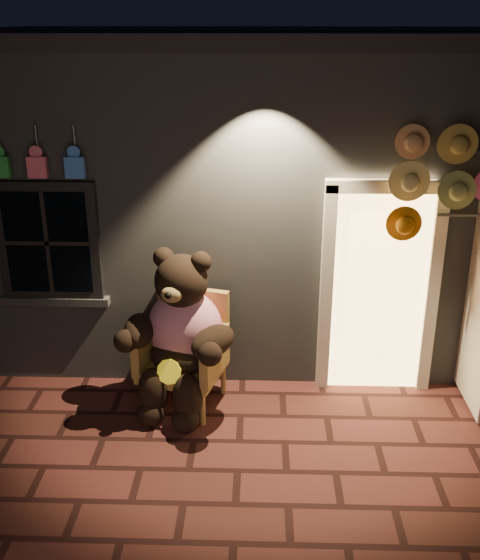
{
  "coord_description": "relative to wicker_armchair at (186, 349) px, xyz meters",
  "views": [
    {
      "loc": [
        0.17,
        -4.56,
        3.58
      ],
      "look_at": [
        -0.01,
        1.0,
        1.35
      ],
      "focal_mm": 42.0,
      "sensor_mm": 36.0,
      "label": 1
    }
  ],
  "objects": [
    {
      "name": "ground",
      "position": [
        0.55,
        -1.13,
        -0.56
      ],
      "size": [
        60.0,
        60.0,
        0.0
      ],
      "primitive_type": "plane",
      "color": "#552420",
      "rests_on": "ground"
    },
    {
      "name": "shop_building",
      "position": [
        0.55,
        2.85,
        1.18
      ],
      "size": [
        7.3,
        5.95,
        3.51
      ],
      "color": "slate",
      "rests_on": "ground"
    },
    {
      "name": "teddy_bear",
      "position": [
        -0.03,
        -0.14,
        0.23
      ],
      "size": [
        1.14,
        1.03,
        1.63
      ],
      "rotation": [
        0.0,
        0.0,
        -0.28
      ],
      "color": "#BF1441",
      "rests_on": "ground"
    },
    {
      "name": "hat_rack",
      "position": [
        2.61,
        0.14,
        1.7
      ],
      "size": [
        1.66,
        0.22,
        2.7
      ],
      "color": "#59595E",
      "rests_on": "ground"
    },
    {
      "name": "wicker_armchair",
      "position": [
        0.0,
        0.0,
        0.0
      ],
      "size": [
        0.92,
        0.87,
        1.12
      ],
      "rotation": [
        0.0,
        0.0,
        -0.28
      ],
      "color": "#B58146",
      "rests_on": "ground"
    }
  ]
}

